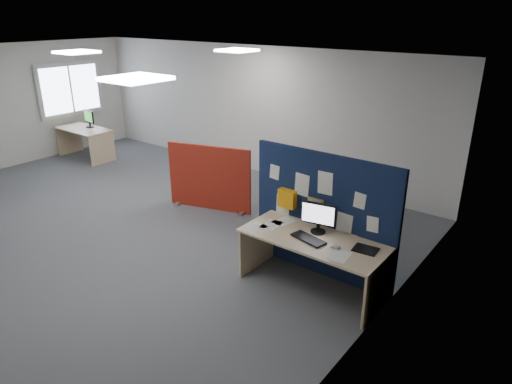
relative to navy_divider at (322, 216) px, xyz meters
The scene contains 17 objects.
floor 3.63m from the navy_divider, 169.46° to the right, with size 9.00×9.00×0.00m, color #575A5F.
ceiling 3.98m from the navy_divider, 169.46° to the right, with size 9.00×7.00×0.02m, color white.
wall_back 4.52m from the navy_divider, 140.51° to the left, with size 9.00×0.02×2.70m, color silver.
wall_right 1.32m from the navy_divider, 31.92° to the right, with size 0.02×7.00×2.70m, color silver.
window 8.05m from the navy_divider, behind, with size 0.06×1.70×1.30m.
ceiling_lights 3.62m from the navy_divider, behind, with size 4.10×4.10×0.04m.
navy_divider is the anchor object (origin of this frame).
main_desk 0.47m from the navy_divider, 72.00° to the right, with size 1.83×0.81×0.73m.
monitor_main 0.27m from the navy_divider, 70.84° to the right, with size 0.45×0.19×0.40m.
keyboard 0.50m from the navy_divider, 79.37° to the right, with size 0.45×0.18×0.03m, color black.
mouse 0.66m from the navy_divider, 45.71° to the right, with size 0.10×0.06×0.03m, color #A8AAAE.
paper_tray 0.82m from the navy_divider, 21.00° to the right, with size 0.28×0.22×0.01m, color black.
red_divider 2.77m from the navy_divider, 165.60° to the left, with size 1.52×0.51×1.18m.
second_desk 7.24m from the navy_divider, behind, with size 1.43×0.72×0.73m.
monitor_second 7.24m from the navy_divider, 169.90° to the left, with size 0.45×0.20×0.41m.
office_chair 1.90m from the navy_divider, 140.04° to the left, with size 0.64×0.62×0.97m.
desk_papers 0.54m from the navy_divider, 118.42° to the right, with size 1.46×0.72×0.00m.
Camera 1 is at (6.09, -4.18, 3.36)m, focal length 32.00 mm.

